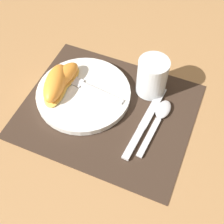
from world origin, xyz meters
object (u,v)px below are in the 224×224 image
(fork, at_px, (84,85))
(citrus_wedge_0, at_px, (61,78))
(knife, at_px, (145,123))
(spoon, at_px, (160,116))
(juice_glass, at_px, (152,78))
(plate, at_px, (84,94))
(citrus_wedge_1, at_px, (56,82))

(fork, distance_m, citrus_wedge_0, 0.06)
(knife, distance_m, spoon, 0.04)
(knife, height_order, fork, fork)
(juice_glass, height_order, spoon, juice_glass)
(plate, xyz_separation_m, citrus_wedge_1, (-0.07, -0.01, 0.03))
(citrus_wedge_1, bearing_deg, knife, -1.83)
(juice_glass, height_order, fork, juice_glass)
(citrus_wedge_0, bearing_deg, fork, 11.06)
(plate, distance_m, citrus_wedge_0, 0.07)
(spoon, distance_m, fork, 0.20)
(knife, relative_size, citrus_wedge_1, 1.68)
(juice_glass, bearing_deg, citrus_wedge_1, -155.51)
(juice_glass, relative_size, citrus_wedge_0, 0.76)
(fork, xyz_separation_m, citrus_wedge_0, (-0.06, -0.01, 0.01))
(spoon, xyz_separation_m, citrus_wedge_0, (-0.26, -0.00, 0.03))
(juice_glass, distance_m, knife, 0.11)
(plate, height_order, juice_glass, juice_glass)
(plate, height_order, spoon, plate)
(juice_glass, bearing_deg, citrus_wedge_0, -159.66)
(knife, bearing_deg, plate, 173.26)
(juice_glass, xyz_separation_m, spoon, (0.05, -0.07, -0.04))
(plate, distance_m, citrus_wedge_1, 0.07)
(plate, distance_m, knife, 0.17)
(juice_glass, distance_m, citrus_wedge_1, 0.24)
(knife, bearing_deg, citrus_wedge_1, 178.17)
(juice_glass, height_order, citrus_wedge_1, juice_glass)
(plate, bearing_deg, juice_glass, 29.82)
(knife, height_order, spoon, spoon)
(plate, xyz_separation_m, fork, (-0.01, 0.02, 0.01))
(citrus_wedge_0, distance_m, citrus_wedge_1, 0.02)
(juice_glass, bearing_deg, fork, -156.43)
(juice_glass, bearing_deg, knife, -78.45)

